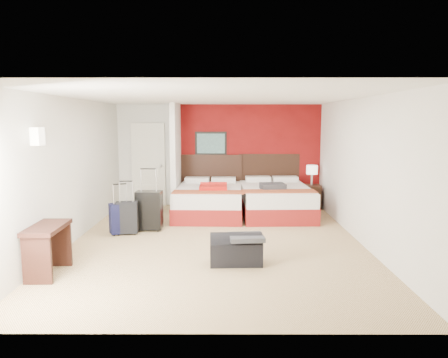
{
  "coord_description": "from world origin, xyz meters",
  "views": [
    {
      "loc": [
        0.15,
        -7.21,
        2.11
      ],
      "look_at": [
        0.13,
        0.8,
        1.0
      ],
      "focal_mm": 33.9,
      "sensor_mm": 36.0,
      "label": 1
    }
  ],
  "objects_px": {
    "bed_left": "(209,202)",
    "duffel_bag": "(236,251)",
    "bed_right": "(275,201)",
    "suitcase_black": "(149,212)",
    "suitcase_charcoal": "(127,219)",
    "desk": "(48,250)",
    "table_lamp": "(312,175)",
    "suitcase_navy": "(121,220)",
    "red_suitcase_open": "(213,186)",
    "nightstand": "(311,197)"
  },
  "relations": [
    {
      "from": "bed_left",
      "to": "nightstand",
      "type": "bearing_deg",
      "value": 17.79
    },
    {
      "from": "bed_right",
      "to": "suitcase_navy",
      "type": "relative_size",
      "value": 3.86
    },
    {
      "from": "bed_left",
      "to": "suitcase_black",
      "type": "xyz_separation_m",
      "value": [
        -1.11,
        -1.3,
        0.06
      ]
    },
    {
      "from": "red_suitcase_open",
      "to": "suitcase_black",
      "type": "xyz_separation_m",
      "value": [
        -1.21,
        -1.2,
        -0.31
      ]
    },
    {
      "from": "suitcase_navy",
      "to": "desk",
      "type": "distance_m",
      "value": 2.15
    },
    {
      "from": "red_suitcase_open",
      "to": "nightstand",
      "type": "height_order",
      "value": "red_suitcase_open"
    },
    {
      "from": "table_lamp",
      "to": "duffel_bag",
      "type": "distance_m",
      "value": 4.41
    },
    {
      "from": "bed_right",
      "to": "suitcase_navy",
      "type": "bearing_deg",
      "value": -154.13
    },
    {
      "from": "suitcase_charcoal",
      "to": "suitcase_navy",
      "type": "relative_size",
      "value": 1.05
    },
    {
      "from": "suitcase_black",
      "to": "nightstand",
      "type": "bearing_deg",
      "value": 31.92
    },
    {
      "from": "suitcase_charcoal",
      "to": "suitcase_navy",
      "type": "bearing_deg",
      "value": 175.83
    },
    {
      "from": "nightstand",
      "to": "desk",
      "type": "distance_m",
      "value": 6.28
    },
    {
      "from": "bed_left",
      "to": "suitcase_black",
      "type": "distance_m",
      "value": 1.71
    },
    {
      "from": "duffel_bag",
      "to": "bed_right",
      "type": "bearing_deg",
      "value": 71.57
    },
    {
      "from": "red_suitcase_open",
      "to": "suitcase_navy",
      "type": "xyz_separation_m",
      "value": [
        -1.69,
        -1.5,
        -0.4
      ]
    },
    {
      "from": "duffel_bag",
      "to": "bed_left",
      "type": "bearing_deg",
      "value": 97.15
    },
    {
      "from": "table_lamp",
      "to": "suitcase_charcoal",
      "type": "height_order",
      "value": "table_lamp"
    },
    {
      "from": "suitcase_black",
      "to": "duffel_bag",
      "type": "height_order",
      "value": "suitcase_black"
    },
    {
      "from": "suitcase_charcoal",
      "to": "red_suitcase_open",
      "type": "bearing_deg",
      "value": 37.0
    },
    {
      "from": "nightstand",
      "to": "suitcase_charcoal",
      "type": "relative_size",
      "value": 1.0
    },
    {
      "from": "suitcase_charcoal",
      "to": "table_lamp",
      "type": "bearing_deg",
      "value": 23.92
    },
    {
      "from": "suitcase_charcoal",
      "to": "desk",
      "type": "xyz_separation_m",
      "value": [
        -0.6,
        -2.1,
        0.06
      ]
    },
    {
      "from": "table_lamp",
      "to": "suitcase_charcoal",
      "type": "xyz_separation_m",
      "value": [
        -3.9,
        -2.28,
        -0.53
      ]
    },
    {
      "from": "bed_right",
      "to": "suitcase_black",
      "type": "height_order",
      "value": "suitcase_black"
    },
    {
      "from": "suitcase_black",
      "to": "suitcase_navy",
      "type": "bearing_deg",
      "value": -146.08
    },
    {
      "from": "suitcase_charcoal",
      "to": "duffel_bag",
      "type": "xyz_separation_m",
      "value": [
        2.0,
        -1.65,
        -0.1
      ]
    },
    {
      "from": "suitcase_navy",
      "to": "table_lamp",
      "type": "bearing_deg",
      "value": 3.58
    },
    {
      "from": "bed_left",
      "to": "table_lamp",
      "type": "relative_size",
      "value": 4.41
    },
    {
      "from": "bed_right",
      "to": "nightstand",
      "type": "xyz_separation_m",
      "value": [
        0.94,
        0.67,
        -0.03
      ]
    },
    {
      "from": "table_lamp",
      "to": "suitcase_charcoal",
      "type": "relative_size",
      "value": 0.81
    },
    {
      "from": "duffel_bag",
      "to": "desk",
      "type": "relative_size",
      "value": 0.91
    },
    {
      "from": "suitcase_navy",
      "to": "red_suitcase_open",
      "type": "bearing_deg",
      "value": 15.43
    },
    {
      "from": "red_suitcase_open",
      "to": "suitcase_black",
      "type": "relative_size",
      "value": 1.11
    },
    {
      "from": "bed_left",
      "to": "duffel_bag",
      "type": "xyz_separation_m",
      "value": [
        0.52,
        -3.24,
        -0.12
      ]
    },
    {
      "from": "bed_left",
      "to": "desk",
      "type": "relative_size",
      "value": 2.49
    },
    {
      "from": "bed_right",
      "to": "table_lamp",
      "type": "xyz_separation_m",
      "value": [
        0.94,
        0.67,
        0.5
      ]
    },
    {
      "from": "suitcase_charcoal",
      "to": "duffel_bag",
      "type": "height_order",
      "value": "suitcase_charcoal"
    },
    {
      "from": "red_suitcase_open",
      "to": "table_lamp",
      "type": "distance_m",
      "value": 2.46
    },
    {
      "from": "nightstand",
      "to": "duffel_bag",
      "type": "xyz_separation_m",
      "value": [
        -1.9,
        -3.93,
        -0.1
      ]
    },
    {
      "from": "bed_right",
      "to": "duffel_bag",
      "type": "xyz_separation_m",
      "value": [
        -0.97,
        -3.26,
        -0.13
      ]
    },
    {
      "from": "table_lamp",
      "to": "suitcase_navy",
      "type": "height_order",
      "value": "table_lamp"
    },
    {
      "from": "bed_right",
      "to": "duffel_bag",
      "type": "bearing_deg",
      "value": -108.44
    },
    {
      "from": "duffel_bag",
      "to": "suitcase_black",
      "type": "bearing_deg",
      "value": 128.12
    },
    {
      "from": "suitcase_black",
      "to": "red_suitcase_open",
      "type": "bearing_deg",
      "value": 47.33
    },
    {
      "from": "bed_left",
      "to": "nightstand",
      "type": "relative_size",
      "value": 3.57
    },
    {
      "from": "desk",
      "to": "duffel_bag",
      "type": "bearing_deg",
      "value": 8.68
    },
    {
      "from": "suitcase_charcoal",
      "to": "desk",
      "type": "height_order",
      "value": "desk"
    },
    {
      "from": "bed_left",
      "to": "suitcase_navy",
      "type": "relative_size",
      "value": 3.76
    },
    {
      "from": "suitcase_black",
      "to": "suitcase_charcoal",
      "type": "distance_m",
      "value": 0.47
    },
    {
      "from": "bed_right",
      "to": "duffel_bag",
      "type": "relative_size",
      "value": 2.8
    }
  ]
}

